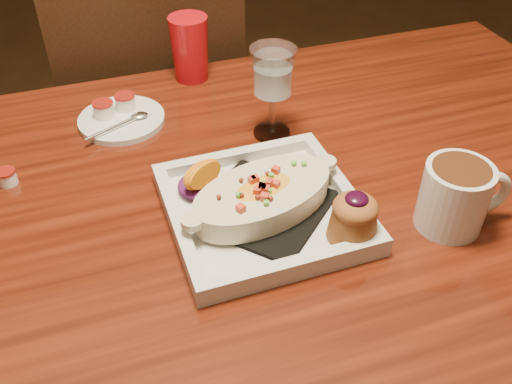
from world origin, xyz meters
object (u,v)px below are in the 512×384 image
object	(u,v)px
goblet	(273,77)
saucer	(120,117)
table	(222,260)
plate	(271,203)
red_tumbler	(190,49)
coffee_mug	(457,194)
chair_far	(154,126)

from	to	relation	value
goblet	saucer	distance (m)	0.28
table	plate	bearing A→B (deg)	-26.51
plate	red_tumbler	bearing A→B (deg)	90.31
table	coffee_mug	distance (m)	0.36
table	coffee_mug	world-z (taller)	coffee_mug
table	chair_far	distance (m)	0.65
coffee_mug	red_tumbler	distance (m)	0.57
table	saucer	bearing A→B (deg)	108.98
chair_far	goblet	size ratio (longest dim) A/B	5.98
plate	coffee_mug	world-z (taller)	coffee_mug
plate	red_tumbler	size ratio (longest dim) A/B	2.14
plate	saucer	size ratio (longest dim) A/B	1.77
coffee_mug	goblet	distance (m)	0.33
saucer	plate	bearing A→B (deg)	-62.73
coffee_mug	red_tumbler	size ratio (longest dim) A/B	1.05
plate	coffee_mug	distance (m)	0.25
saucer	goblet	bearing A→B (deg)	-26.63
plate	saucer	bearing A→B (deg)	116.66
plate	goblet	bearing A→B (deg)	69.05
plate	saucer	world-z (taller)	plate
coffee_mug	goblet	world-z (taller)	goblet
table	plate	size ratio (longest dim) A/B	5.69
table	red_tumbler	bearing A→B (deg)	81.61
chair_far	plate	xyz separation A→B (m)	(0.07, -0.66, 0.27)
plate	table	bearing A→B (deg)	152.88
coffee_mug	red_tumbler	world-z (taller)	red_tumbler
plate	coffee_mug	bearing A→B (deg)	-21.74
coffee_mug	red_tumbler	bearing A→B (deg)	122.21
goblet	table	bearing A→B (deg)	-130.05
table	saucer	size ratio (longest dim) A/B	10.06
chair_far	saucer	distance (m)	0.44
table	saucer	xyz separation A→B (m)	(-0.10, 0.29, 0.11)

